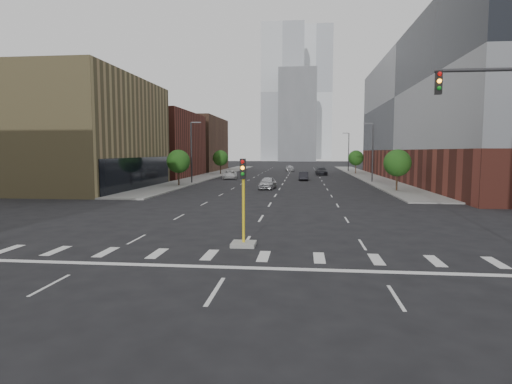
% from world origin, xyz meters
% --- Properties ---
extents(ground, '(400.00, 400.00, 0.00)m').
position_xyz_m(ground, '(0.00, 0.00, 0.00)').
color(ground, black).
rests_on(ground, ground).
extents(sidewalk_left_far, '(5.00, 92.00, 0.15)m').
position_xyz_m(sidewalk_left_far, '(-15.00, 74.00, 0.07)').
color(sidewalk_left_far, gray).
rests_on(sidewalk_left_far, ground).
extents(sidewalk_right_far, '(5.00, 92.00, 0.15)m').
position_xyz_m(sidewalk_right_far, '(15.00, 74.00, 0.07)').
color(sidewalk_right_far, gray).
rests_on(sidewalk_right_far, ground).
extents(building_left_mid, '(20.00, 24.00, 14.00)m').
position_xyz_m(building_left_mid, '(-27.50, 40.00, 7.00)').
color(building_left_mid, '#928152').
rests_on(building_left_mid, ground).
extents(building_left_far_a, '(20.00, 22.00, 12.00)m').
position_xyz_m(building_left_far_a, '(-27.50, 66.00, 6.00)').
color(building_left_far_a, brown).
rests_on(building_left_far_a, ground).
extents(building_left_far_b, '(20.00, 24.00, 13.00)m').
position_xyz_m(building_left_far_b, '(-27.50, 92.00, 6.50)').
color(building_left_far_b, brown).
rests_on(building_left_far_b, ground).
extents(building_right_main, '(24.00, 70.00, 22.00)m').
position_xyz_m(building_right_main, '(29.50, 60.00, 11.00)').
color(building_right_main, brown).
rests_on(building_right_main, ground).
extents(tower_left, '(22.00, 22.00, 70.00)m').
position_xyz_m(tower_left, '(-8.00, 220.00, 35.00)').
color(tower_left, '#B2B7BC').
rests_on(tower_left, ground).
extents(tower_right, '(20.00, 20.00, 80.00)m').
position_xyz_m(tower_right, '(10.00, 260.00, 40.00)').
color(tower_right, '#B2B7BC').
rests_on(tower_right, ground).
extents(tower_mid, '(18.00, 18.00, 44.00)m').
position_xyz_m(tower_mid, '(0.00, 200.00, 22.00)').
color(tower_mid, slate).
rests_on(tower_mid, ground).
extents(median_traffic_signal, '(1.20, 1.20, 4.40)m').
position_xyz_m(median_traffic_signal, '(0.00, 8.97, 0.97)').
color(median_traffic_signal, '#999993').
rests_on(median_traffic_signal, ground).
extents(streetlight_right_a, '(1.60, 0.22, 9.07)m').
position_xyz_m(streetlight_right_a, '(13.41, 55.00, 5.01)').
color(streetlight_right_a, '#2D2D30').
rests_on(streetlight_right_a, ground).
extents(streetlight_right_b, '(1.60, 0.22, 9.07)m').
position_xyz_m(streetlight_right_b, '(13.41, 90.00, 5.01)').
color(streetlight_right_b, '#2D2D30').
rests_on(streetlight_right_b, ground).
extents(streetlight_left, '(1.60, 0.22, 9.07)m').
position_xyz_m(streetlight_left, '(-13.41, 50.00, 5.01)').
color(streetlight_left, '#2D2D30').
rests_on(streetlight_left, ground).
extents(tree_left_near, '(3.20, 3.20, 4.85)m').
position_xyz_m(tree_left_near, '(-14.00, 45.00, 3.39)').
color(tree_left_near, '#382619').
rests_on(tree_left_near, ground).
extents(tree_left_far, '(3.20, 3.20, 4.85)m').
position_xyz_m(tree_left_far, '(-14.00, 75.00, 3.39)').
color(tree_left_far, '#382619').
rests_on(tree_left_far, ground).
extents(tree_right_near, '(3.20, 3.20, 4.85)m').
position_xyz_m(tree_right_near, '(14.00, 40.00, 3.39)').
color(tree_right_near, '#382619').
rests_on(tree_right_near, ground).
extents(tree_right_far, '(3.20, 3.20, 4.85)m').
position_xyz_m(tree_right_far, '(14.00, 80.00, 3.39)').
color(tree_right_far, '#382619').
rests_on(tree_right_far, ground).
extents(car_near_left, '(2.24, 4.68, 1.54)m').
position_xyz_m(car_near_left, '(-1.50, 41.87, 0.77)').
color(car_near_left, '#BBBBC0').
rests_on(car_near_left, ground).
extents(car_mid_right, '(1.61, 4.39, 1.44)m').
position_xyz_m(car_mid_right, '(3.06, 58.86, 0.72)').
color(car_mid_right, black).
rests_on(car_mid_right, ground).
extents(car_far_left, '(3.21, 5.59, 1.47)m').
position_xyz_m(car_far_left, '(-9.71, 61.38, 0.73)').
color(car_far_left, silver).
rests_on(car_far_left, ground).
extents(car_deep_right, '(2.38, 5.44, 1.55)m').
position_xyz_m(car_deep_right, '(6.65, 75.20, 0.78)').
color(car_deep_right, '#222328').
rests_on(car_deep_right, ground).
extents(car_distant, '(2.40, 4.59, 1.49)m').
position_xyz_m(car_distant, '(-0.22, 91.06, 0.75)').
color(car_distant, '#B5B6BA').
rests_on(car_distant, ground).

